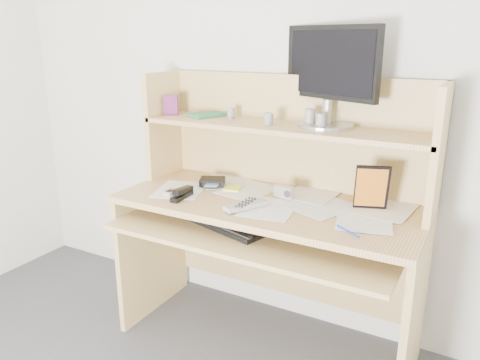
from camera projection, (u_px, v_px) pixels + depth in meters
The scene contains 19 objects.
back_wall at pixel (297, 85), 2.26m from camera, with size 3.60×0.04×2.50m, color silver.
desk at pixel (274, 207), 2.22m from camera, with size 1.40×0.70×1.30m.
paper_clutter at pixel (267, 201), 2.14m from camera, with size 1.32×0.54×0.01m, color white.
keyboard at pixel (224, 222), 2.13m from camera, with size 0.49×0.29×0.03m.
tv_remote at pixel (246, 205), 2.04m from camera, with size 0.06×0.20×0.02m, color #9D9C98.
flip_phone at pixel (171, 191), 2.23m from camera, with size 0.04×0.08×0.02m, color silver.
stapler at pixel (182, 193), 2.17m from camera, with size 0.04×0.15×0.05m, color black.
wallet at pixel (212, 181), 2.37m from camera, with size 0.12×0.10×0.03m, color black.
sticky_note_pad at pixel (233, 189), 2.31m from camera, with size 0.08×0.08×0.01m, color #F7FF43.
digital_camera at pixel (284, 192), 2.16m from camera, with size 0.09×0.04×0.06m, color #BABBBD.
game_case at pixel (372, 187), 1.99m from camera, with size 0.14×0.02×0.20m, color black.
blue_pen at pixel (348, 231), 1.79m from camera, with size 0.01×0.01×0.13m, color #1729B0.
card_box at pixel (171, 105), 2.43m from camera, with size 0.07×0.02×0.10m, color maroon.
shelf_book at pixel (206, 115), 2.40m from camera, with size 0.12×0.17×0.02m, color #36875C.
chip_stack_a at pixel (231, 113), 2.33m from camera, with size 0.04×0.04×0.05m, color black.
chip_stack_b at pixel (321, 121), 2.05m from camera, with size 0.04×0.04×0.07m, color silver.
chip_stack_c at pixel (268, 119), 2.16m from camera, with size 0.04×0.04×0.05m, color black.
chip_stack_d at pixel (310, 118), 2.12m from camera, with size 0.05×0.05×0.08m, color white.
monitor at pixel (330, 74), 2.07m from camera, with size 0.48×0.27×0.44m.
Camera 1 is at (0.86, -0.35, 1.47)m, focal length 35.00 mm.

